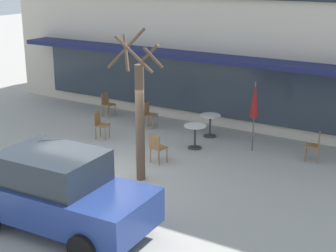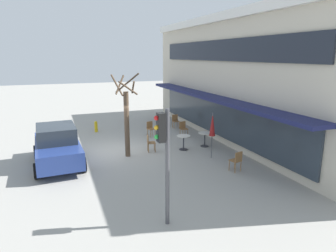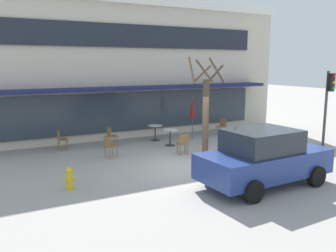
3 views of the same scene
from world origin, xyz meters
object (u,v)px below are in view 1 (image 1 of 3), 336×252
(cafe_table_streetside, at_px, (195,133))
(cafe_chair_4, at_px, (315,144))
(cafe_chair_1, at_px, (149,113))
(patio_umbrella_green_folded, at_px, (255,100))
(cafe_table_near_wall, at_px, (210,122))
(street_tree, at_px, (139,112))
(cafe_chair_0, at_px, (100,123))
(parked_sedan, at_px, (58,191))
(cafe_chair_2, at_px, (107,103))
(cafe_chair_3, at_px, (157,146))

(cafe_table_streetside, xyz_separation_m, cafe_chair_4, (3.54, 0.88, 0.01))
(cafe_table_streetside, relative_size, cafe_chair_1, 0.85)
(patio_umbrella_green_folded, bearing_deg, cafe_table_near_wall, 162.48)
(street_tree, bearing_deg, cafe_table_streetside, 88.98)
(cafe_chair_0, distance_m, cafe_chair_4, 6.91)
(parked_sedan, xyz_separation_m, street_tree, (-0.04, 3.17, 1.00))
(cafe_chair_0, height_order, cafe_chair_4, same)
(cafe_chair_4, bearing_deg, cafe_chair_1, 178.25)
(cafe_chair_2, relative_size, cafe_chair_3, 1.00)
(cafe_table_streetside, relative_size, parked_sedan, 0.18)
(cafe_chair_1, distance_m, cafe_chair_4, 6.00)
(cafe_chair_1, distance_m, cafe_chair_2, 2.18)
(patio_umbrella_green_folded, distance_m, cafe_chair_1, 4.26)
(cafe_chair_3, bearing_deg, cafe_chair_2, 143.88)
(cafe_table_streetside, distance_m, patio_umbrella_green_folded, 2.12)
(cafe_chair_3, height_order, parked_sedan, parked_sedan)
(cafe_chair_0, distance_m, parked_sedan, 6.19)
(cafe_chair_4, bearing_deg, cafe_chair_2, 176.23)
(cafe_chair_4, height_order, parked_sedan, parked_sedan)
(patio_umbrella_green_folded, height_order, cafe_chair_2, patio_umbrella_green_folded)
(cafe_chair_0, relative_size, street_tree, 0.22)
(cafe_chair_0, bearing_deg, cafe_chair_3, -18.04)
(cafe_table_streetside, xyz_separation_m, cafe_chair_0, (-3.17, -0.79, 0.01))
(cafe_chair_2, distance_m, parked_sedan, 8.83)
(patio_umbrella_green_folded, distance_m, street_tree, 4.06)
(cafe_chair_3, bearing_deg, patio_umbrella_green_folded, 51.52)
(cafe_chair_2, bearing_deg, street_tree, -43.72)
(cafe_table_near_wall, distance_m, street_tree, 4.45)
(parked_sedan, bearing_deg, patio_umbrella_green_folded, 76.39)
(cafe_chair_1, relative_size, cafe_chair_4, 1.00)
(cafe_chair_1, xyz_separation_m, cafe_chair_2, (-2.15, 0.35, 0.00))
(cafe_chair_4, distance_m, street_tree, 5.42)
(cafe_chair_2, relative_size, parked_sedan, 0.21)
(patio_umbrella_green_folded, height_order, cafe_chair_0, patio_umbrella_green_folded)
(cafe_table_near_wall, xyz_separation_m, cafe_chair_4, (3.67, -0.42, 0.01))
(cafe_chair_1, bearing_deg, cafe_chair_4, -1.75)
(cafe_chair_0, height_order, street_tree, street_tree)
(cafe_table_near_wall, xyz_separation_m, street_tree, (0.08, -4.24, 1.37))
(parked_sedan, relative_size, street_tree, 1.08)
(cafe_table_near_wall, bearing_deg, patio_umbrella_green_folded, -17.52)
(cafe_table_streetside, bearing_deg, cafe_chair_0, -165.95)
(cafe_chair_1, height_order, cafe_chair_3, same)
(cafe_table_near_wall, relative_size, parked_sedan, 0.18)
(cafe_chair_2, bearing_deg, cafe_chair_3, -36.12)
(cafe_table_near_wall, distance_m, cafe_chair_4, 3.70)
(cafe_chair_2, bearing_deg, cafe_table_near_wall, -1.53)
(patio_umbrella_green_folded, height_order, parked_sedan, patio_umbrella_green_folded)
(patio_umbrella_green_folded, bearing_deg, cafe_table_streetside, -155.88)
(cafe_table_near_wall, height_order, cafe_chair_2, cafe_chair_2)
(cafe_table_near_wall, relative_size, cafe_chair_4, 0.85)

